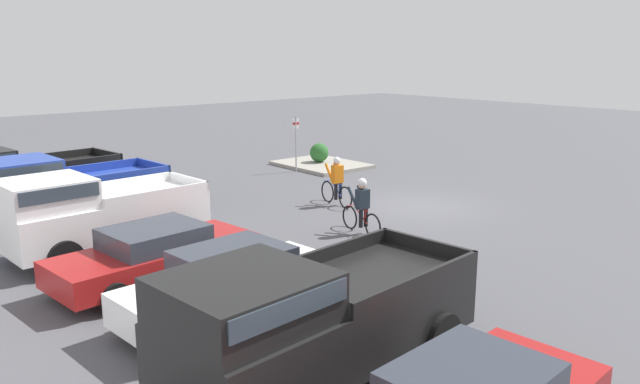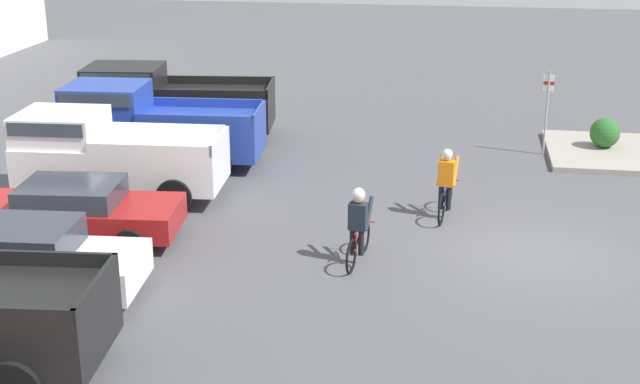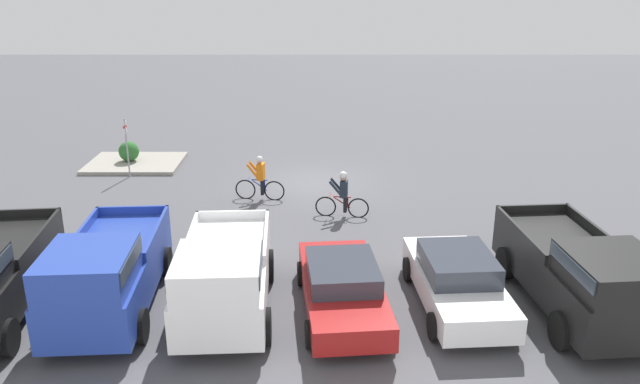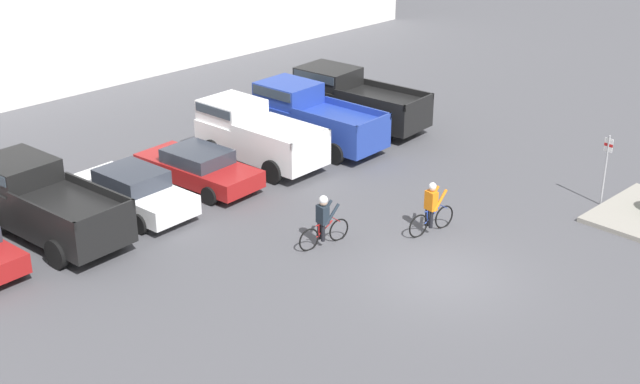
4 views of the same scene
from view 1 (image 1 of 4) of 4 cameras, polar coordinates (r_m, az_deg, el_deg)
The scene contains 12 objects.
ground_plane at distance 21.10m, azimuth 8.97°, elevation -1.29°, with size 80.00×80.00×0.00m, color #4C4C51.
pickup_truck_0 at distance 9.67m, azimuth -0.96°, elevation -11.38°, with size 2.63×5.56×2.14m.
sedan_1 at distance 12.19m, azimuth -7.93°, elevation -8.34°, with size 2.20×4.57×1.42m.
sedan_2 at distance 14.42m, azimuth -14.83°, elevation -5.50°, with size 2.31×4.73×1.30m.
pickup_truck_1 at distance 16.66m, azimuth -20.04°, elevation -1.78°, with size 2.42×5.03×2.12m.
pickup_truck_2 at distance 19.27m, azimuth -22.74°, elevation -0.02°, with size 2.47×5.38×2.21m.
pickup_truck_3 at distance 21.79m, azimuth -26.12°, elevation 1.03°, with size 2.68×5.74×2.17m.
cyclist_0 at distance 20.87m, azimuth 1.54°, elevation 0.98°, with size 1.81×0.51×1.66m.
cyclist_1 at distance 17.66m, azimuth 3.83°, elevation -1.17°, with size 1.81×0.51×1.62m.
fire_lane_sign at distance 26.60m, azimuth -2.22°, elevation 4.94°, with size 0.06×0.30×2.39m.
curb_island at distance 28.03m, azimuth 0.13°, elevation 2.52°, with size 3.89×3.02×0.15m, color gray.
shrub at distance 28.19m, azimuth -0.07°, elevation 3.62°, with size 0.85×0.85×0.85m.
Camera 1 is at (-13.20, 15.66, 5.09)m, focal length 35.00 mm.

